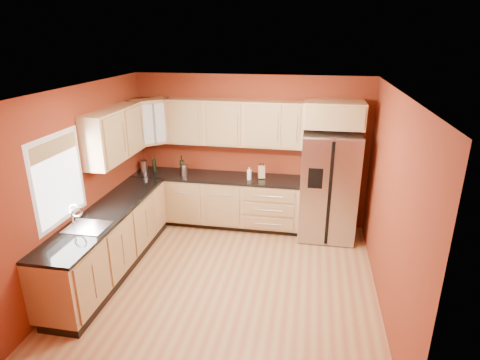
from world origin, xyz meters
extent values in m
plane|color=#9F5E3D|center=(0.00, 0.00, 0.00)|extent=(4.00, 4.00, 0.00)
plane|color=white|center=(0.00, 0.00, 2.60)|extent=(4.00, 4.00, 0.00)
cube|color=maroon|center=(0.00, 2.00, 1.30)|extent=(4.00, 0.04, 2.60)
cube|color=maroon|center=(0.00, -2.00, 1.30)|extent=(4.00, 0.04, 2.60)
cube|color=maroon|center=(-2.00, 0.00, 1.30)|extent=(0.04, 4.00, 2.60)
cube|color=maroon|center=(2.00, 0.00, 1.30)|extent=(0.04, 4.00, 2.60)
cube|color=#A0724D|center=(-0.55, 1.70, 0.44)|extent=(2.90, 0.60, 0.88)
cube|color=#A0724D|center=(-1.70, 0.00, 0.44)|extent=(0.60, 2.80, 0.88)
cube|color=black|center=(-0.55, 1.69, 0.90)|extent=(2.90, 0.62, 0.04)
cube|color=black|center=(-1.69, 0.00, 0.90)|extent=(0.62, 2.80, 0.04)
cube|color=#A0724D|center=(-0.25, 1.83, 1.83)|extent=(2.30, 0.33, 0.75)
cube|color=#A0724D|center=(-1.83, 0.72, 1.83)|extent=(0.33, 1.35, 0.75)
cube|color=#A0724D|center=(-1.67, 1.67, 1.83)|extent=(0.67, 0.67, 0.75)
cube|color=#A0724D|center=(1.35, 1.70, 2.05)|extent=(0.92, 0.60, 0.40)
cube|color=silver|center=(1.35, 1.62, 0.89)|extent=(0.90, 0.75, 1.78)
cube|color=white|center=(-1.98, -0.50, 1.55)|extent=(0.03, 0.90, 1.00)
cylinder|color=silver|center=(-1.10, 1.64, 1.01)|extent=(0.12, 0.12, 0.19)
cylinder|color=silver|center=(-1.85, 1.69, 1.02)|extent=(0.15, 0.15, 0.20)
cube|color=tan|center=(0.23, 1.73, 1.03)|extent=(0.13, 0.12, 0.22)
cylinder|color=white|center=(0.04, 1.61, 1.03)|extent=(0.08, 0.08, 0.21)
camera|label=1|loc=(1.02, -4.63, 3.21)|focal=30.00mm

